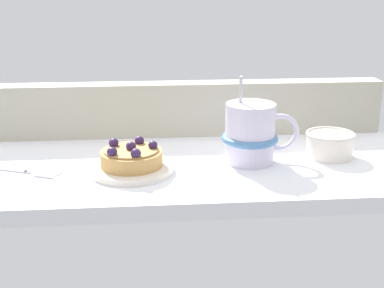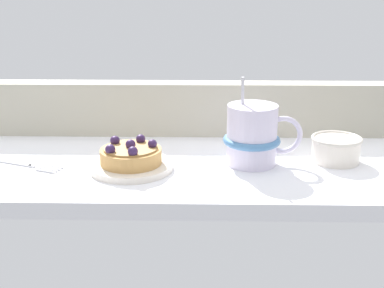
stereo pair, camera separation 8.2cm
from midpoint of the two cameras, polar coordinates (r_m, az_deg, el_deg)
name	(u,v)px [view 2 (the right image)]	position (r cm, az deg, el deg)	size (l,w,h in cm)	color
ground_plane	(181,167)	(86.84, 1.54, -2.59)	(80.65, 34.72, 2.50)	white
window_rail_back	(184,109)	(99.42, 1.52, 3.85)	(79.03, 4.51, 10.00)	#B2AD99
dessert_plate	(131,166)	(82.38, -3.79, -2.50)	(13.08, 13.08, 1.04)	silver
raspberry_tart	(131,154)	(81.69, -3.82, -1.20)	(9.60, 9.60, 3.89)	tan
coffee_mug	(253,135)	(84.47, 9.46, 0.88)	(12.70, 9.21, 14.23)	silver
dessert_fork	(17,163)	(87.76, -16.05, -2.02)	(16.40, 7.71, 0.60)	silver
sugar_bowl	(337,149)	(89.22, 18.05, -0.57)	(8.22, 8.22, 4.18)	silver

